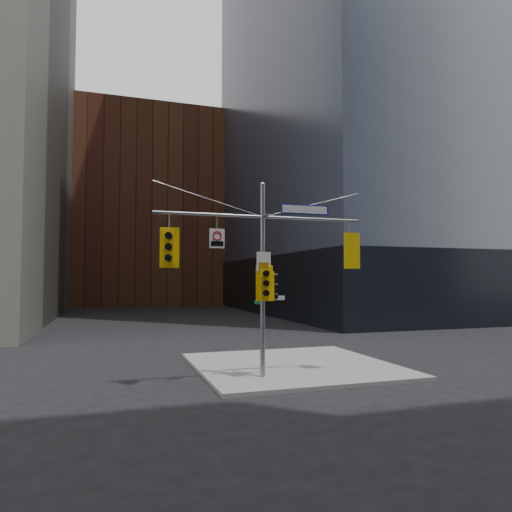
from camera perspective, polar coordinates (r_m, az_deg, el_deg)
ground at (r=15.35m, az=3.36°, el=-16.83°), size 160.00×160.00×0.00m
sidewalk_corner at (r=19.69m, az=4.58°, el=-13.49°), size 8.00×8.00×0.15m
podium_ne at (r=56.76m, az=18.13°, el=-3.45°), size 36.40×36.40×6.00m
brick_midrise at (r=72.81m, az=-13.58°, el=5.33°), size 26.00×20.00×28.00m
signal_assembly at (r=16.78m, az=0.84°, el=-0.44°), size 8.00×0.80×7.30m
traffic_light_west_arm at (r=16.05m, az=-10.82°, el=1.09°), size 0.67×0.61×1.42m
traffic_light_east_arm at (r=18.29m, az=11.63°, el=0.62°), size 0.67×0.53×1.40m
traffic_light_pole_side at (r=16.88m, az=1.89°, el=-3.77°), size 0.44×0.38×1.09m
traffic_light_pole_front at (r=16.52m, az=1.15°, el=-3.41°), size 0.62×0.55×1.31m
street_sign_blade at (r=17.59m, az=6.11°, el=5.79°), size 1.94×0.10×0.38m
regulatory_sign_arm at (r=16.34m, az=-4.89°, el=2.29°), size 0.56×0.10×0.70m
regulatory_sign_pole at (r=16.67m, az=0.97°, el=-0.75°), size 0.54×0.04×0.70m
street_blade_ew at (r=16.94m, az=2.28°, el=-5.25°), size 0.84×0.06×0.17m
street_blade_ns at (r=17.22m, az=0.35°, el=-5.81°), size 0.11×0.78×0.16m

